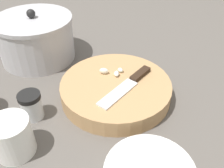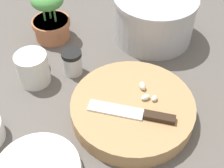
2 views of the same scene
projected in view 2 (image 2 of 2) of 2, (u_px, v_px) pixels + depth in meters
The scene contains 8 objects.
ground_plane at pixel (108, 100), 0.84m from camera, with size 5.00×5.00×0.00m, color #56514C.
cutting_board at pixel (132, 109), 0.78m from camera, with size 0.31×0.31×0.05m.
chef_knife at pixel (137, 113), 0.74m from camera, with size 0.21×0.09×0.01m.
garlic_cloves at pixel (146, 93), 0.78m from camera, with size 0.05×0.07×0.02m.
spice_jar at pixel (72, 62), 0.89m from camera, with size 0.06×0.06×0.07m.
coffee_mug at pixel (33, 68), 0.86m from camera, with size 0.09×0.12×0.09m.
stock_pot at pixel (154, 17), 0.98m from camera, with size 0.26×0.26×0.18m.
potted_herb at pixel (50, 18), 0.98m from camera, with size 0.12×0.12×0.17m.
Camera 2 is at (-0.02, -0.55, 0.63)m, focal length 50.00 mm.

